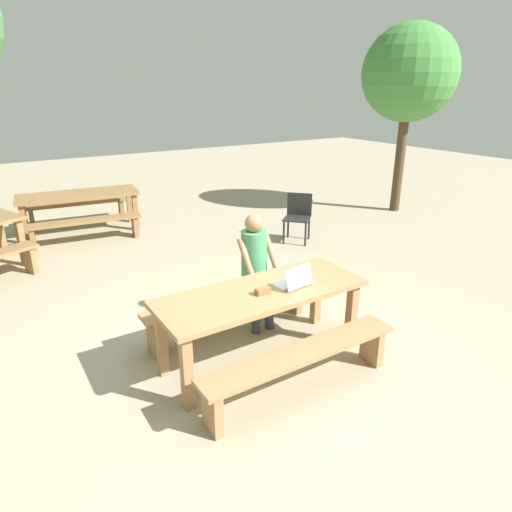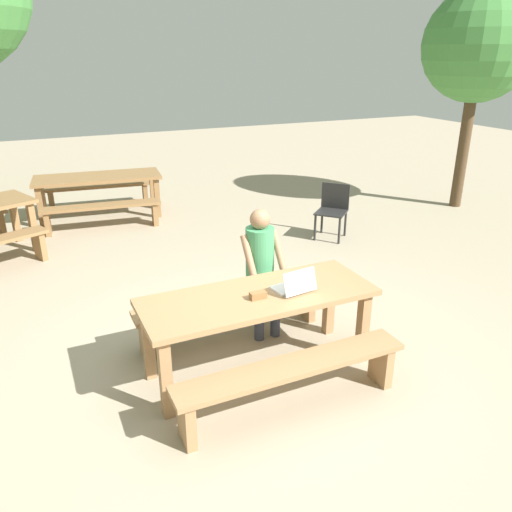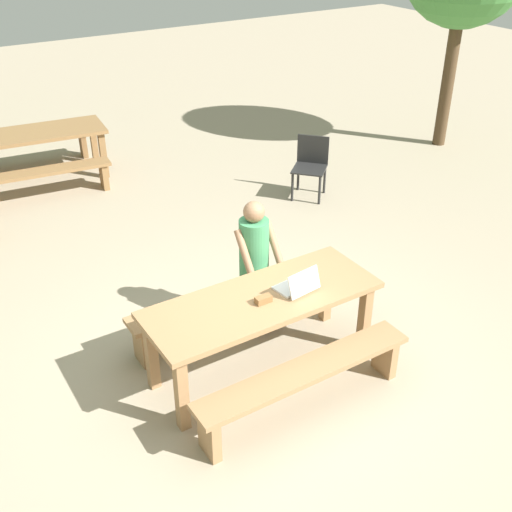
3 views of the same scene
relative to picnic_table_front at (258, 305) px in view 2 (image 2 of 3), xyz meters
name	(u,v)px [view 2 (image 2 of 3)]	position (x,y,z in m)	size (l,w,h in m)	color
ground_plane	(258,368)	(0.00, 0.00, -0.65)	(30.00, 30.00, 0.00)	tan
picnic_table_front	(258,305)	(0.00, 0.00, 0.00)	(2.06, 0.77, 0.76)	#9E754C
bench_near	(293,375)	(0.00, -0.64, -0.31)	(1.97, 0.30, 0.44)	#9E754C
bench_far	(231,306)	(0.00, 0.64, -0.31)	(1.97, 0.30, 0.44)	#9E754C
laptop	(294,285)	(0.31, -0.07, 0.16)	(0.36, 0.31, 0.22)	white
small_pouch	(258,295)	(-0.04, -0.07, 0.14)	(0.14, 0.07, 0.06)	olive
person_seated	(261,264)	(0.31, 0.60, 0.11)	(0.39, 0.40, 1.31)	#333847
plastic_chair	(333,209)	(2.56, 2.75, -0.20)	(0.62, 0.62, 0.83)	#262626
picnic_table_mid	(98,182)	(-0.56, 5.30, -0.01)	(2.18, 1.04, 0.74)	olive
bench_mid_south	(102,211)	(-0.64, 4.62, -0.33)	(1.91, 0.51, 0.42)	olive
bench_mid_north	(99,190)	(-0.48, 5.98, -0.33)	(1.91, 0.51, 0.42)	olive
tree_rear	(479,46)	(5.64, 3.23, 2.15)	(1.90, 1.90, 3.77)	#4C3823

